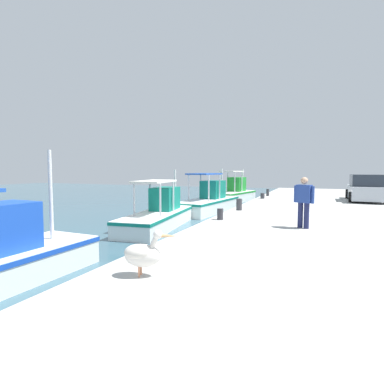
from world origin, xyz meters
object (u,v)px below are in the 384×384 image
Objects in this scene: mooring_bollard_second at (239,204)px; mooring_bollard_third at (263,196)px; fishing_boat_third at (209,201)px; mooring_bollard_nearest at (220,214)px; mooring_bollard_fourth at (268,192)px; pelican at (142,253)px; fishing_boat_second at (160,214)px; fishing_boat_fourth at (234,194)px; parked_car at (365,189)px; fisherman_standing at (304,200)px.

mooring_bollard_third is at bearing 0.00° from mooring_bollard_second.
mooring_bollard_second is (-4.34, -3.04, 0.42)m from fishing_boat_third.
mooring_bollard_fourth reaches higher than mooring_bollard_nearest.
pelican is 1.82× the size of mooring_bollard_second.
mooring_bollard_fourth is at bearing -20.14° from fishing_boat_second.
fishing_boat_second is 12.03m from fishing_boat_fourth.
fishing_boat_third is 5.31m from mooring_bollard_second.
fishing_boat_fourth is at bearing 16.41° from mooring_bollard_second.
mooring_bollard_third is at bearing 0.00° from mooring_bollard_nearest.
fishing_boat_second reaches higher than mooring_bollard_third.
fishing_boat_third is 7.77m from mooring_bollard_nearest.
fishing_boat_third is 1.45× the size of parked_car.
fishing_boat_third is 13.78m from pelican.
parked_car is 5.96m from mooring_bollard_fourth.
parked_car reaches higher than mooring_bollard_third.
mooring_bollard_nearest is (-9.80, 5.84, -0.51)m from parked_car.
mooring_bollard_second is 1.51× the size of mooring_bollard_third.
mooring_bollard_nearest is at bearing -114.98° from fishing_boat_second.
fishing_boat_fourth is 10.73× the size of mooring_bollard_fourth.
fishing_boat_second is 1.53× the size of parked_car.
fishing_boat_third reaches higher than fishing_boat_fourth.
parked_car reaches higher than mooring_bollard_second.
fishing_boat_third is at bearing 15.18° from pelican.
fishing_boat_second is at bearing 65.02° from mooring_bollard_nearest.
mooring_bollard_third is (8.83, 0.00, -0.03)m from mooring_bollard_nearest.
mooring_bollard_fourth is (8.10, -0.00, -0.02)m from mooring_bollard_second.
parked_car is at bearing -30.78° from mooring_bollard_nearest.
fisherman_standing is (-2.08, -6.32, 1.10)m from fishing_boat_second.
fisherman_standing is (5.65, -2.34, 0.50)m from pelican.
pelican is 1.97× the size of mooring_bollard_fourth.
mooring_bollard_second is 6.02m from mooring_bollard_third.
fisherman_standing is 11.78m from mooring_bollard_fourth.
mooring_bollard_nearest is 0.84× the size of mooring_bollard_fourth.
fishing_boat_third reaches higher than mooring_bollard_third.
fishing_boat_third is 9.31m from parked_car.
pelican is 8.97m from mooring_bollard_second.
parked_car reaches higher than pelican.
fisherman_standing is at bearing -99.55° from mooring_bollard_nearest.
mooring_bollard_fourth is at bearing -38.94° from fishing_boat_third.
fishing_boat_third reaches higher than mooring_bollard_nearest.
fishing_boat_third reaches higher than parked_car.
fishing_boat_third is 14.38× the size of mooring_bollard_nearest.
mooring_bollard_second is at bearing -163.59° from fishing_boat_fourth.
mooring_bollard_second is at bearing 140.14° from parked_car.
fishing_boat_fourth reaches higher than mooring_bollard_nearest.
fishing_boat_second is 8.72m from pelican.
mooring_bollard_second is at bearing 180.00° from mooring_bollard_fourth.
mooring_bollard_fourth is (10.91, -0.00, 0.04)m from mooring_bollard_nearest.
fishing_boat_fourth is (12.03, -0.23, 0.08)m from fishing_boat_second.
fishing_boat_fourth reaches higher than mooring_bollard_second.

